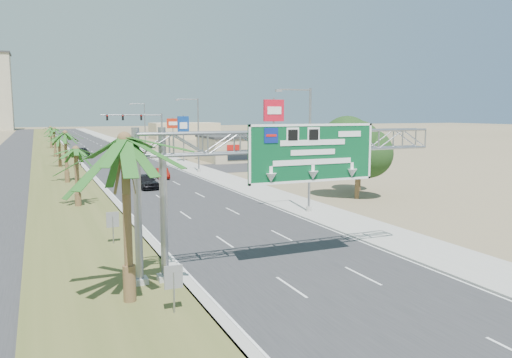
{
  "coord_description": "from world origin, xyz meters",
  "views": [
    {
      "loc": [
        -12.47,
        -12.76,
        8.05
      ],
      "look_at": [
        -0.81,
        13.78,
        4.2
      ],
      "focal_mm": 35.0,
      "sensor_mm": 36.0,
      "label": 1
    }
  ],
  "objects": [
    {
      "name": "road",
      "position": [
        0.0,
        110.0,
        0.01
      ],
      "size": [
        12.0,
        300.0,
        0.02
      ],
      "primitive_type": "cube",
      "color": "#28282B",
      "rests_on": "ground"
    },
    {
      "name": "car_far",
      "position": [
        -4.55,
        86.62,
        0.7
      ],
      "size": [
        2.18,
        4.9,
        1.4
      ],
      "primitive_type": "imported",
      "rotation": [
        0.0,
        0.0,
        0.05
      ],
      "color": "black",
      "rests_on": "ground"
    },
    {
      "name": "streetlight_mid",
      "position": [
        7.3,
        52.0,
        4.69
      ],
      "size": [
        3.27,
        0.44,
        10.0
      ],
      "color": "gray",
      "rests_on": "ground"
    },
    {
      "name": "palm_row_d",
      "position": [
        -9.5,
        66.0,
        4.42
      ],
      "size": [
        3.99,
        3.99,
        5.45
      ],
      "color": "brown",
      "rests_on": "ground"
    },
    {
      "name": "palm_near",
      "position": [
        -9.2,
        8.0,
        6.93
      ],
      "size": [
        5.7,
        5.7,
        8.35
      ],
      "color": "brown",
      "rests_on": "ground"
    },
    {
      "name": "store_building",
      "position": [
        22.0,
        66.0,
        2.0
      ],
      "size": [
        18.0,
        10.0,
        4.0
      ],
      "primitive_type": "cube",
      "color": "tan",
      "rests_on": "ground"
    },
    {
      "name": "streetlight_near",
      "position": [
        7.3,
        22.0,
        4.69
      ],
      "size": [
        3.27,
        0.44,
        10.0
      ],
      "color": "gray",
      "rests_on": "ground"
    },
    {
      "name": "car_left_lane",
      "position": [
        -2.0,
        40.34,
        0.78
      ],
      "size": [
        2.3,
        4.76,
        1.57
      ],
      "primitive_type": "imported",
      "rotation": [
        0.0,
        0.0,
        0.1
      ],
      "color": "black",
      "rests_on": "ground"
    },
    {
      "name": "streetlight_far",
      "position": [
        7.3,
        88.0,
        4.69
      ],
      "size": [
        3.27,
        0.44,
        10.0
      ],
      "color": "gray",
      "rests_on": "ground"
    },
    {
      "name": "car_mid_lane",
      "position": [
        1.5,
        47.79,
        0.64
      ],
      "size": [
        1.65,
        3.97,
        1.28
      ],
      "primitive_type": "imported",
      "rotation": [
        0.0,
        0.0,
        -0.08
      ],
      "color": "maroon",
      "rests_on": "ground"
    },
    {
      "name": "building_distant_right",
      "position": [
        30.0,
        140.0,
        2.5
      ],
      "size": [
        20.0,
        12.0,
        5.0
      ],
      "primitive_type": "cube",
      "color": "tan",
      "rests_on": "ground"
    },
    {
      "name": "pole_sign_red_far",
      "position": [
        10.74,
        78.37,
        5.65
      ],
      "size": [
        2.18,
        0.98,
        7.23
      ],
      "color": "gray",
      "rests_on": "ground"
    },
    {
      "name": "pole_sign_blue",
      "position": [
        9.62,
        67.15,
        5.7
      ],
      "size": [
        2.01,
        0.83,
        7.71
      ],
      "color": "gray",
      "rests_on": "ground"
    },
    {
      "name": "oak_near",
      "position": [
        15.0,
        26.0,
        4.53
      ],
      "size": [
        4.5,
        4.5,
        6.8
      ],
      "color": "brown",
      "rests_on": "ground"
    },
    {
      "name": "median_signback_a",
      "position": [
        -7.8,
        6.0,
        1.45
      ],
      "size": [
        0.75,
        0.08,
        2.08
      ],
      "color": "gray",
      "rests_on": "ground"
    },
    {
      "name": "median_grass",
      "position": [
        -10.0,
        110.0,
        0.06
      ],
      "size": [
        7.0,
        300.0,
        0.12
      ],
      "primitive_type": "cube",
      "color": "#4B5124",
      "rests_on": "ground"
    },
    {
      "name": "opposing_road",
      "position": [
        -17.0,
        110.0,
        0.01
      ],
      "size": [
        8.0,
        300.0,
        0.02
      ],
      "primitive_type": "cube",
      "color": "#28282B",
      "rests_on": "ground"
    },
    {
      "name": "car_right_lane",
      "position": [
        3.96,
        78.4,
        0.76
      ],
      "size": [
        3.03,
        5.67,
        1.51
      ],
      "primitive_type": "imported",
      "rotation": [
        0.0,
        0.0,
        0.1
      ],
      "color": "gray",
      "rests_on": "ground"
    },
    {
      "name": "ground",
      "position": [
        0.0,
        0.0,
        0.0
      ],
      "size": [
        600.0,
        600.0,
        0.0
      ],
      "primitive_type": "plane",
      "color": "#8C7A59",
      "rests_on": "ground"
    },
    {
      "name": "median_signback_b",
      "position": [
        -8.5,
        18.0,
        1.45
      ],
      "size": [
        0.75,
        0.08,
        2.08
      ],
      "color": "gray",
      "rests_on": "ground"
    },
    {
      "name": "signal_mast",
      "position": [
        5.17,
        71.97,
        4.85
      ],
      "size": [
        10.28,
        0.71,
        8.0
      ],
      "color": "gray",
      "rests_on": "ground"
    },
    {
      "name": "palm_row_b",
      "position": [
        -9.5,
        32.0,
        4.9
      ],
      "size": [
        3.99,
        3.99,
        5.95
      ],
      "color": "brown",
      "rests_on": "ground"
    },
    {
      "name": "pole_sign_red_near",
      "position": [
        11.88,
        37.74,
        7.7
      ],
      "size": [
        2.41,
        0.39,
        9.72
      ],
      "color": "gray",
      "rests_on": "ground"
    },
    {
      "name": "palm_row_c",
      "position": [
        -9.5,
        48.0,
        5.66
      ],
      "size": [
        3.99,
        3.99,
        6.75
      ],
      "color": "brown",
      "rests_on": "ground"
    },
    {
      "name": "sign_gantry",
      "position": [
        -1.06,
        9.93,
        6.06
      ],
      "size": [
        16.75,
        1.24,
        7.5
      ],
      "color": "gray",
      "rests_on": "ground"
    },
    {
      "name": "palm_row_f",
      "position": [
        -9.5,
        110.0,
        4.71
      ],
      "size": [
        3.99,
        3.99,
        5.75
      ],
      "color": "brown",
      "rests_on": "ground"
    },
    {
      "name": "oak_far",
      "position": [
        18.0,
        30.0,
        3.82
      ],
      "size": [
        3.5,
        3.5,
        5.6
      ],
      "color": "brown",
      "rests_on": "ground"
    },
    {
      "name": "palm_row_e",
      "position": [
        -9.5,
        85.0,
        5.09
      ],
      "size": [
        3.99,
        3.99,
        6.15
      ],
      "color": "brown",
      "rests_on": "ground"
    },
    {
      "name": "sidewalk_right",
      "position": [
        8.5,
        110.0,
        0.05
      ],
      "size": [
        4.0,
        300.0,
        0.1
      ],
      "primitive_type": "cube",
      "color": "#9E9B93",
      "rests_on": "ground"
    }
  ]
}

